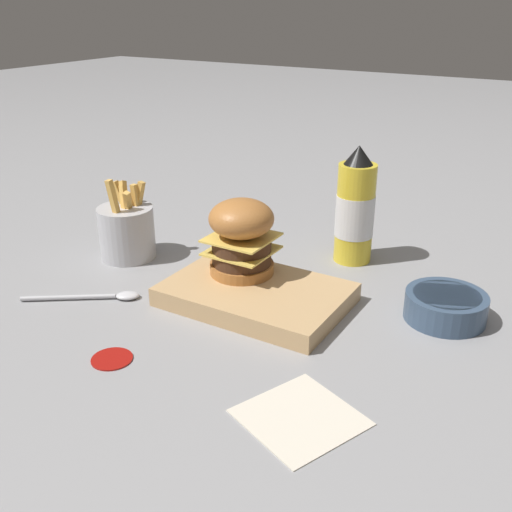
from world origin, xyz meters
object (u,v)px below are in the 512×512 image
burger (242,236)px  fries_basket (127,231)px  side_bowl (446,306)px  serving_board (256,294)px  ketchup_bottle (355,210)px  spoon (102,296)px

burger → fries_basket: 0.25m
side_bowl → burger: bearing=-167.4°
serving_board → ketchup_bottle: 0.25m
ketchup_bottle → fries_basket: bearing=-151.2°
ketchup_bottle → side_bowl: ketchup_bottle is taller
burger → side_bowl: size_ratio=1.03×
spoon → serving_board: bearing=-6.6°
ketchup_bottle → spoon: 0.45m
burger → fries_basket: size_ratio=0.80×
serving_board → ketchup_bottle: bearing=74.7°
spoon → ketchup_bottle: bearing=16.7°
burger → serving_board: bearing=-34.5°
serving_board → fries_basket: size_ratio=1.77×
ketchup_bottle → side_bowl: (0.20, -0.13, -0.07)m
serving_board → side_bowl: 0.28m
ketchup_bottle → spoon: (-0.28, -0.34, -0.09)m
burger → spoon: bearing=-139.6°
serving_board → burger: 0.09m
ketchup_bottle → spoon: ketchup_bottle is taller
ketchup_bottle → fries_basket: (-0.35, -0.19, -0.04)m
burger → fries_basket: (-0.25, 0.01, -0.04)m
fries_basket → serving_board: bearing=-7.1°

